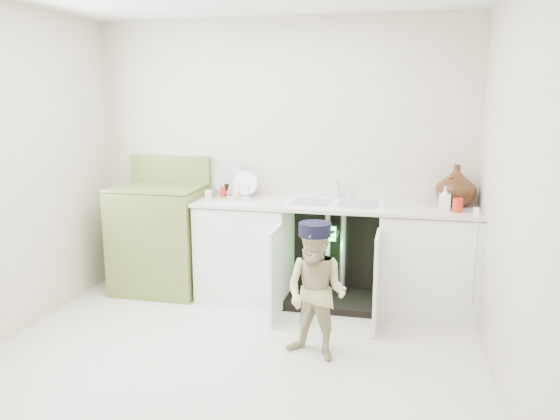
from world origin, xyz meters
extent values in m
plane|color=#BBB2A4|center=(0.00, 0.00, 0.00)|extent=(3.50, 3.50, 0.00)
cube|color=beige|center=(0.00, 1.50, 1.25)|extent=(3.50, 2.50, 0.02)
cube|color=beige|center=(0.00, -1.50, 1.25)|extent=(3.50, 2.50, 0.02)
cube|color=beige|center=(-1.75, 0.00, 1.25)|extent=(2.50, 3.00, 0.02)
cube|color=beige|center=(1.75, 0.00, 1.25)|extent=(2.50, 3.00, 0.02)
cube|color=white|center=(-0.25, 1.20, 0.43)|extent=(0.80, 0.60, 0.86)
cube|color=white|center=(1.35, 1.20, 0.43)|extent=(0.80, 0.60, 0.86)
cube|color=black|center=(0.55, 1.47, 0.43)|extent=(0.80, 0.06, 0.86)
cube|color=black|center=(0.55, 1.20, 0.03)|extent=(0.80, 0.60, 0.06)
cylinder|color=gray|center=(0.48, 1.30, 0.45)|extent=(0.05, 0.05, 0.70)
cylinder|color=gray|center=(0.62, 1.30, 0.45)|extent=(0.05, 0.05, 0.70)
cylinder|color=gray|center=(0.55, 1.25, 0.62)|extent=(0.07, 0.18, 0.07)
cube|color=white|center=(0.15, 0.70, 0.40)|extent=(0.03, 0.40, 0.76)
cube|color=white|center=(0.95, 0.70, 0.40)|extent=(0.02, 0.40, 0.76)
cube|color=beige|center=(0.55, 1.20, 0.89)|extent=(2.44, 0.64, 0.03)
cube|color=beige|center=(0.55, 1.49, 0.98)|extent=(2.44, 0.02, 0.15)
cube|color=white|center=(0.55, 1.20, 0.90)|extent=(0.85, 0.55, 0.02)
cube|color=gray|center=(0.34, 1.20, 0.91)|extent=(0.34, 0.40, 0.01)
cube|color=gray|center=(0.76, 1.20, 0.91)|extent=(0.34, 0.40, 0.01)
cylinder|color=silver|center=(0.55, 1.42, 0.99)|extent=(0.03, 0.03, 0.17)
cylinder|color=silver|center=(0.55, 1.36, 1.06)|extent=(0.02, 0.14, 0.02)
cylinder|color=silver|center=(0.66, 1.42, 0.94)|extent=(0.04, 0.04, 0.06)
cylinder|color=white|center=(1.68, 0.89, 0.55)|extent=(0.01, 0.01, 0.70)
cube|color=white|center=(1.68, 0.98, 0.93)|extent=(0.04, 0.02, 0.06)
cube|color=silver|center=(-0.41, 1.32, 0.91)|extent=(0.45, 0.30, 0.02)
cylinder|color=silver|center=(-0.45, 1.34, 0.99)|extent=(0.28, 0.10, 0.27)
cylinder|color=white|center=(-0.28, 1.32, 0.98)|extent=(0.22, 0.06, 0.22)
cylinder|color=silver|center=(-0.59, 1.22, 0.99)|extent=(0.01, 0.01, 0.13)
cylinder|color=silver|center=(-0.50, 1.22, 0.99)|extent=(0.01, 0.01, 0.13)
cylinder|color=silver|center=(-0.41, 1.22, 0.99)|extent=(0.01, 0.01, 0.13)
cylinder|color=silver|center=(-0.31, 1.22, 0.99)|extent=(0.01, 0.01, 0.13)
cylinder|color=silver|center=(-0.22, 1.22, 0.99)|extent=(0.01, 0.01, 0.13)
imported|color=#452513|center=(1.55, 1.34, 1.07)|extent=(0.33, 0.33, 0.35)
imported|color=#EA530C|center=(1.50, 1.30, 1.03)|extent=(0.10, 0.10, 0.26)
imported|color=white|center=(1.45, 1.14, 1.00)|extent=(0.09, 0.09, 0.19)
cylinder|color=red|center=(1.55, 1.08, 0.96)|extent=(0.08, 0.08, 0.11)
cylinder|color=red|center=(-0.49, 1.28, 0.95)|extent=(0.05, 0.05, 0.10)
cylinder|color=#C7B192|center=(-0.34, 1.20, 0.94)|extent=(0.06, 0.06, 0.08)
cylinder|color=black|center=(-0.46, 1.32, 0.96)|extent=(0.04, 0.04, 0.12)
cube|color=silver|center=(-0.56, 1.10, 0.95)|extent=(0.05, 0.05, 0.09)
cube|color=olive|center=(-1.08, 1.18, 0.49)|extent=(0.80, 0.65, 0.97)
cube|color=olive|center=(-1.08, 1.18, 0.99)|extent=(0.80, 0.65, 0.02)
cube|color=olive|center=(-1.08, 1.46, 1.12)|extent=(0.80, 0.06, 0.25)
cylinder|color=black|center=(-1.28, 1.02, 0.98)|extent=(0.18, 0.18, 0.02)
cylinder|color=silver|center=(-1.28, 1.02, 0.99)|extent=(0.21, 0.21, 0.01)
cylinder|color=black|center=(-1.28, 1.33, 0.98)|extent=(0.18, 0.18, 0.02)
cylinder|color=silver|center=(-1.28, 1.33, 0.99)|extent=(0.21, 0.21, 0.01)
cylinder|color=black|center=(-0.88, 1.02, 0.98)|extent=(0.18, 0.18, 0.02)
cylinder|color=silver|center=(-0.88, 1.02, 0.99)|extent=(0.21, 0.21, 0.01)
cylinder|color=black|center=(-0.88, 1.33, 0.98)|extent=(0.18, 0.18, 0.02)
cylinder|color=silver|center=(-0.88, 1.33, 0.99)|extent=(0.21, 0.21, 0.01)
imported|color=beige|center=(0.57, 0.14, 0.48)|extent=(0.55, 0.48, 0.95)
cylinder|color=black|center=(0.57, 0.14, 0.92)|extent=(0.28, 0.28, 0.09)
cube|color=black|center=(0.60, 0.23, 0.89)|extent=(0.19, 0.14, 0.01)
cube|color=black|center=(0.58, 0.86, 0.72)|extent=(0.07, 0.01, 0.14)
cube|color=#26F23F|center=(0.58, 0.85, 0.72)|extent=(0.06, 0.00, 0.12)
camera|label=1|loc=(1.13, -3.39, 1.80)|focal=35.00mm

